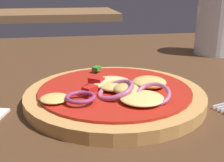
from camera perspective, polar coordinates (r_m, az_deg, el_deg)
The scene contains 4 objects.
dining_table at distance 0.40m, azimuth 6.30°, elevation -5.13°, with size 1.49×0.97×0.04m.
pizza at distance 0.36m, azimuth 0.73°, elevation -2.58°, with size 0.22×0.22×0.03m.
beer_glass at distance 0.65m, azimuth 19.80°, elevation 9.78°, with size 0.08×0.08×0.12m.
background_table at distance 1.75m, azimuth -13.63°, elevation 12.57°, with size 0.85×0.49×0.04m.
Camera 1 is at (-0.11, -0.35, 0.18)m, focal length 46.48 mm.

